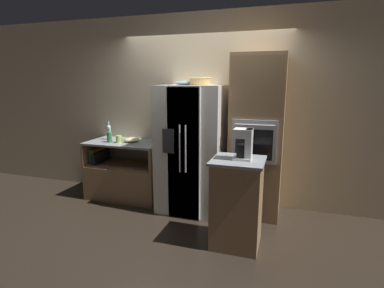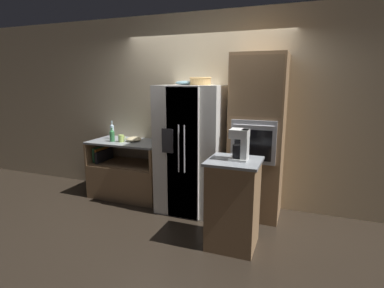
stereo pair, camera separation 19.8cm
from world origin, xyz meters
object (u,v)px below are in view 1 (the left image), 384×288
object	(u,v)px
bottle_tall	(109,136)
mixing_bowl	(132,140)
refrigerator	(193,149)
mug	(119,139)
fruit_bowl	(184,83)
wicker_basket	(200,81)
coffee_maker	(245,143)
bottle_short	(109,132)
wall_oven	(257,137)

from	to	relation	value
bottle_tall	mixing_bowl	distance (m)	0.34
refrigerator	bottle_tall	bearing A→B (deg)	-178.64
bottle_tall	mug	xyz separation A→B (m)	(0.15, 0.02, -0.04)
fruit_bowl	wicker_basket	bearing A→B (deg)	-9.99
mug	refrigerator	bearing A→B (deg)	0.36
mug	coffee_maker	xyz separation A→B (m)	(2.02, -0.78, 0.22)
wicker_basket	coffee_maker	bearing A→B (deg)	-48.03
bottle_tall	bottle_short	bearing A→B (deg)	124.58
refrigerator	bottle_tall	size ratio (longest dim) A/B	8.32
fruit_bowl	bottle_short	xyz separation A→B (m)	(-1.31, 0.08, -0.77)
bottle_tall	mixing_bowl	size ratio (longest dim) A/B	0.91
wicker_basket	fruit_bowl	world-z (taller)	wicker_basket
wall_oven	mixing_bowl	distance (m)	1.90
wicker_basket	bottle_tall	bearing A→B (deg)	-177.00
fruit_bowl	mug	world-z (taller)	fruit_bowl
wicker_basket	bottle_short	world-z (taller)	wicker_basket
refrigerator	mug	size ratio (longest dim) A/B	14.10
bottle_tall	coffee_maker	world-z (taller)	coffee_maker
bottle_tall	coffee_maker	bearing A→B (deg)	-19.23
bottle_tall	mixing_bowl	world-z (taller)	bottle_tall
wall_oven	coffee_maker	distance (m)	0.90
mixing_bowl	coffee_maker	distance (m)	2.07
mixing_bowl	wicker_basket	bearing A→B (deg)	-2.59
refrigerator	bottle_tall	distance (m)	1.34
bottle_short	mug	xyz separation A→B (m)	(0.28, -0.17, -0.07)
mixing_bowl	coffee_maker	bearing A→B (deg)	-25.39
fruit_bowl	bottle_tall	world-z (taller)	fruit_bowl
bottle_tall	mug	bearing A→B (deg)	9.13
fruit_bowl	coffee_maker	size ratio (longest dim) A/B	0.81
fruit_bowl	mixing_bowl	bearing A→B (deg)	179.52
wicker_basket	mug	xyz separation A→B (m)	(-1.27, -0.05, -0.87)
refrigerator	mixing_bowl	distance (m)	1.02
coffee_maker	fruit_bowl	bearing A→B (deg)	138.58
bottle_tall	fruit_bowl	bearing A→B (deg)	5.69
bottle_tall	coffee_maker	size ratio (longest dim) A/B	0.64
refrigerator	wall_oven	distance (m)	0.90
wicker_basket	mixing_bowl	distance (m)	1.42
wicker_basket	mixing_bowl	size ratio (longest dim) A/B	1.27
bottle_tall	bottle_short	world-z (taller)	bottle_short
wall_oven	coffee_maker	xyz separation A→B (m)	(-0.03, -0.89, 0.09)
fruit_bowl	mixing_bowl	size ratio (longest dim) A/B	1.16
fruit_bowl	coffee_maker	world-z (taller)	fruit_bowl
coffee_maker	bottle_short	bearing A→B (deg)	157.57
bottle_tall	wall_oven	bearing A→B (deg)	3.44
mug	mixing_bowl	distance (m)	0.19
fruit_bowl	bottle_tall	distance (m)	1.43
bottle_tall	mixing_bowl	xyz separation A→B (m)	(0.31, 0.12, -0.06)
refrigerator	bottle_tall	xyz separation A→B (m)	(-1.33, -0.03, 0.12)
refrigerator	fruit_bowl	distance (m)	0.93
wicker_basket	bottle_tall	xyz separation A→B (m)	(-1.42, -0.07, -0.83)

